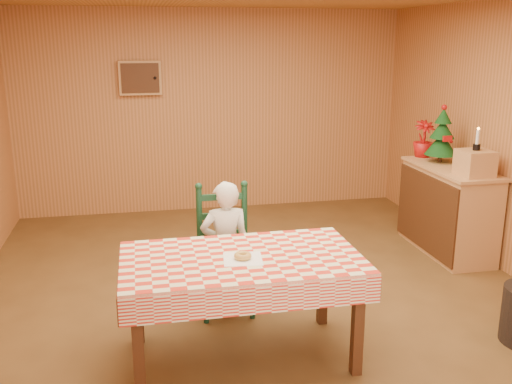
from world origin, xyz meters
TOP-DOWN VIEW (x-y plane):
  - ground at (0.00, 0.00)m, footprint 6.00×6.00m
  - cabin_walls at (-0.00, 0.53)m, footprint 5.10×6.05m
  - dining_table at (-0.31, -0.80)m, footprint 1.66×0.96m
  - ladder_chair at (-0.31, -0.01)m, footprint 0.44×0.40m
  - seated_child at (-0.31, -0.07)m, footprint 0.41×0.27m
  - napkin at (-0.31, -0.85)m, footprint 0.29×0.29m
  - donut at (-0.31, -0.85)m, footprint 0.13×0.13m
  - shelf_unit at (2.21, 0.85)m, footprint 0.54×1.24m
  - crate at (2.22, 0.45)m, footprint 0.31×0.31m
  - christmas_tree at (2.22, 1.10)m, footprint 0.34×0.34m
  - flower_arrangement at (2.17, 1.40)m, footprint 0.24×0.24m
  - candle_set at (2.22, 0.45)m, footprint 0.07×0.07m

SIDE VIEW (x-z plane):
  - ground at x=0.00m, z-range 0.00..0.00m
  - shelf_unit at x=2.21m, z-range 0.00..0.93m
  - ladder_chair at x=-0.31m, z-range -0.04..1.04m
  - seated_child at x=-0.31m, z-range 0.00..1.12m
  - dining_table at x=-0.31m, z-range 0.30..1.07m
  - napkin at x=-0.31m, z-range 0.77..0.77m
  - donut at x=-0.31m, z-range 0.77..0.81m
  - crate at x=2.22m, z-range 0.93..1.18m
  - flower_arrangement at x=2.17m, z-range 0.93..1.34m
  - christmas_tree at x=2.22m, z-range 0.90..1.52m
  - candle_set at x=2.22m, z-range 1.13..1.36m
  - cabin_walls at x=0.00m, z-range 0.50..3.15m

